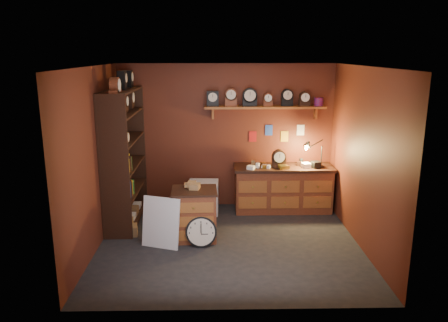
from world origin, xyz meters
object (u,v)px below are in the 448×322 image
at_px(shelving_unit, 122,152).
at_px(workbench, 283,186).
at_px(low_cabinet, 195,212).
at_px(big_round_clock, 201,232).

bearing_deg(shelving_unit, workbench, 9.87).
relative_size(workbench, low_cabinet, 2.03).
relative_size(shelving_unit, low_cabinet, 2.87).
distance_m(shelving_unit, workbench, 2.99).
xyz_separation_m(shelving_unit, big_round_clock, (1.36, -1.07, -1.02)).
relative_size(low_cabinet, big_round_clock, 1.88).
bearing_deg(workbench, big_round_clock, -133.47).
height_order(workbench, big_round_clock, workbench).
relative_size(shelving_unit, big_round_clock, 5.39).
height_order(low_cabinet, big_round_clock, low_cabinet).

